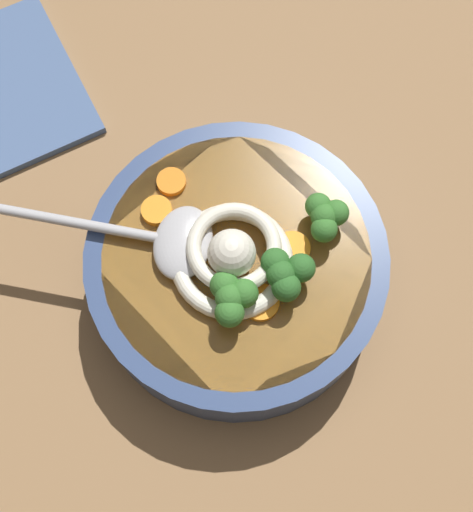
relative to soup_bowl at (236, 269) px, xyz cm
name	(u,v)px	position (x,y,z in cm)	size (l,w,h in cm)	color
table_slab	(264,292)	(-1.05, -2.16, -5.59)	(100.11, 100.11, 4.48)	#936D47
soup_bowl	(236,269)	(0.00, 0.00, 0.00)	(23.26, 23.26, 6.48)	#334775
noodle_pile	(232,255)	(-0.27, 0.43, 4.40)	(10.09, 9.89, 4.05)	silver
soup_spoon	(165,239)	(2.92, 4.61, 3.93)	(12.06, 16.36, 1.60)	#B7B7BC
broccoli_floret_left	(232,298)	(-3.49, 1.71, 5.20)	(4.17, 3.58, 3.29)	#7A9E60
broccoli_floret_front	(325,216)	(-0.12, -7.02, 5.06)	(3.89, 3.35, 3.08)	#7A9E60
broccoli_floret_right	(289,272)	(-3.20, -2.81, 5.21)	(4.19, 3.60, 3.31)	#7A9E60
carrot_slice_near_spoon	(260,302)	(-4.09, -0.29, 3.40)	(2.80, 2.80, 0.53)	orange
carrot_slice_center	(157,211)	(5.56, 4.42, 3.46)	(2.38, 2.38, 0.66)	orange
carrot_slice_extra_b	(293,250)	(-1.19, -4.12, 3.38)	(2.71, 2.71, 0.49)	orange
carrot_slice_beside_noodles	(171,182)	(7.51, 2.55, 3.39)	(2.30, 2.30, 0.52)	orange
folded_napkin	(2,90)	(25.26, 13.59, -2.95)	(16.68, 13.75, 0.80)	#4C6693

